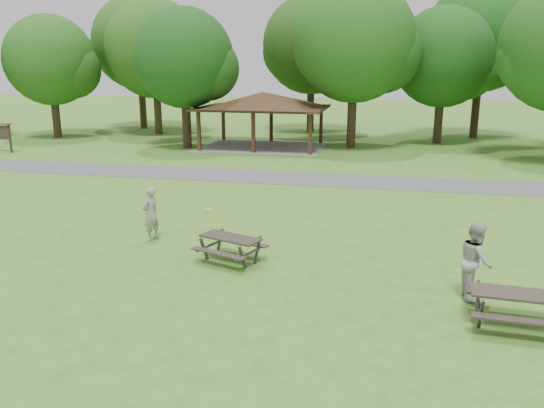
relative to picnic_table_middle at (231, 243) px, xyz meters
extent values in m
plane|color=#407521|center=(-0.17, -2.16, -0.57)|extent=(160.00, 160.00, 0.00)
cube|color=#4E4E51|center=(-0.17, 11.84, -0.56)|extent=(120.00, 3.20, 0.02)
cube|color=#342213|center=(-7.87, 19.14, 0.73)|extent=(0.22, 0.22, 2.60)
cube|color=#3D2616|center=(-7.87, 24.54, 0.73)|extent=(0.22, 0.22, 2.60)
cube|color=#341B13|center=(-4.17, 19.14, 0.73)|extent=(0.22, 0.22, 2.60)
cube|color=#321C12|center=(-4.17, 24.54, 0.73)|extent=(0.22, 0.22, 2.60)
cube|color=#361E13|center=(-0.47, 19.14, 0.73)|extent=(0.22, 0.22, 2.60)
cube|color=#341B13|center=(-0.47, 24.54, 0.73)|extent=(0.22, 0.22, 2.60)
cube|color=#372316|center=(-4.17, 21.84, 2.11)|extent=(8.60, 6.60, 0.16)
pyramid|color=#342315|center=(-4.17, 21.84, 2.69)|extent=(7.01, 7.01, 1.00)
cube|color=gray|center=(-4.17, 21.84, -0.56)|extent=(8.40, 6.40, 0.03)
cube|color=#311E12|center=(-19.57, 15.84, 0.33)|extent=(0.10, 0.10, 1.80)
cube|color=#2A241E|center=(-20.17, 15.84, 0.73)|extent=(1.40, 0.06, 0.90)
cube|color=#371E16|center=(-20.17, 15.84, 1.28)|extent=(1.60, 0.30, 0.06)
cylinder|color=#322016|center=(-21.17, 23.34, 1.09)|extent=(0.60, 0.60, 3.32)
sphere|color=#1C4E16|center=(-21.17, 23.34, 5.30)|extent=(6.80, 6.80, 6.80)
sphere|color=#1C4513|center=(-19.64, 23.64, 4.62)|extent=(4.42, 4.42, 4.42)
sphere|color=#174313|center=(-22.53, 23.14, 4.79)|extent=(4.08, 4.08, 4.08)
cylinder|color=#332416|center=(-14.17, 26.84, 1.35)|extent=(0.60, 0.60, 3.85)
sphere|color=#204D16|center=(-14.17, 26.84, 6.20)|extent=(7.80, 7.80, 7.80)
sphere|color=#1B4B15|center=(-12.42, 27.14, 5.42)|extent=(5.07, 5.07, 5.07)
sphere|color=#134413|center=(-15.73, 26.64, 5.62)|extent=(4.68, 4.68, 4.68)
cylinder|color=black|center=(-9.17, 20.34, 1.18)|extent=(0.60, 0.60, 3.50)
sphere|color=#123F12|center=(-9.17, 20.34, 5.40)|extent=(6.60, 6.60, 6.60)
sphere|color=#154112|center=(-7.69, 20.64, 4.74)|extent=(4.29, 4.29, 4.29)
sphere|color=#1A4914|center=(-10.49, 20.14, 4.91)|extent=(3.96, 3.96, 3.96)
cylinder|color=black|center=(1.83, 22.84, 1.44)|extent=(0.60, 0.60, 4.02)
sphere|color=#194C15|center=(1.83, 22.84, 6.45)|extent=(8.00, 8.00, 8.00)
sphere|color=#164012|center=(3.63, 23.14, 5.65)|extent=(5.20, 5.20, 5.20)
sphere|color=#1A4914|center=(0.23, 22.64, 5.85)|extent=(4.80, 4.80, 4.80)
cylinder|color=black|center=(7.83, 26.34, 1.14)|extent=(0.60, 0.60, 3.43)
sphere|color=#134112|center=(7.83, 26.34, 5.48)|extent=(7.00, 7.00, 7.00)
sphere|color=#1D4C15|center=(9.40, 26.64, 4.78)|extent=(4.55, 4.55, 4.55)
sphere|color=#164112|center=(6.43, 26.14, 4.96)|extent=(4.20, 4.20, 4.20)
sphere|color=#194D16|center=(12.35, 19.64, 5.43)|extent=(4.44, 4.44, 4.44)
cylinder|color=#312315|center=(-17.17, 30.34, 1.62)|extent=(0.60, 0.60, 4.38)
sphere|color=#1F4914|center=(-17.17, 30.34, 6.80)|extent=(8.00, 8.00, 8.00)
sphere|color=#184C15|center=(-15.37, 30.64, 6.00)|extent=(5.20, 5.20, 5.20)
sphere|color=#224F16|center=(-18.77, 30.14, 6.20)|extent=(4.80, 4.80, 4.80)
cylinder|color=black|center=(-2.17, 30.84, 1.49)|extent=(0.60, 0.60, 4.13)
sphere|color=#1B4112|center=(-2.17, 30.84, 6.56)|extent=(8.00, 8.00, 8.00)
sphere|color=#214F16|center=(-0.37, 31.14, 5.76)|extent=(5.20, 5.20, 5.20)
sphere|color=#164F16|center=(-3.77, 30.64, 5.96)|extent=(4.80, 4.80, 4.80)
cylinder|color=black|center=(10.83, 29.84, 1.70)|extent=(0.60, 0.60, 4.55)
sphere|color=#144814|center=(10.83, 29.84, 7.13)|extent=(8.40, 8.40, 8.40)
sphere|color=#184513|center=(12.72, 30.14, 6.29)|extent=(5.46, 5.46, 5.46)
sphere|color=#174012|center=(9.15, 29.64, 6.50)|extent=(5.04, 5.04, 5.04)
cube|color=#2C241F|center=(0.00, 0.00, 0.15)|extent=(1.92, 1.26, 0.05)
cube|color=#302723|center=(-0.20, -0.55, -0.14)|extent=(1.76, 0.84, 0.04)
cube|color=#322B24|center=(0.20, 0.55, -0.14)|extent=(1.76, 0.84, 0.04)
cube|color=#414144|center=(-0.77, -0.12, -0.21)|extent=(0.18, 0.37, 0.77)
cube|color=#3D3D3F|center=(-0.52, 0.58, -0.21)|extent=(0.18, 0.37, 0.77)
cube|color=#444447|center=(-0.65, 0.23, -0.18)|extent=(0.54, 1.38, 0.05)
cube|color=#3A3A3D|center=(0.52, -0.58, -0.21)|extent=(0.18, 0.37, 0.77)
cube|color=#38383A|center=(0.77, 0.12, -0.21)|extent=(0.18, 0.37, 0.77)
cube|color=#464649|center=(0.65, -0.23, -0.18)|extent=(0.54, 1.38, 0.05)
cube|color=#2E2721|center=(7.19, -2.52, 0.21)|extent=(1.96, 0.88, 0.05)
cube|color=#2D2420|center=(7.15, -3.15, -0.11)|extent=(1.93, 0.39, 0.04)
cube|color=#2B241F|center=(7.23, -1.89, -0.11)|extent=(1.93, 0.39, 0.04)
cube|color=#39383B|center=(6.43, -2.88, -0.18)|extent=(0.09, 0.40, 0.83)
cube|color=#464649|center=(6.48, -2.08, -0.18)|extent=(0.09, 0.40, 0.83)
cube|color=#3F3F41|center=(6.46, -2.48, -0.15)|extent=(0.16, 1.56, 0.05)
cylinder|color=gold|center=(-0.86, 0.78, 0.74)|extent=(0.31, 0.31, 0.02)
imported|color=#969698|center=(-3.09, 1.34, 0.32)|extent=(0.60, 0.75, 1.77)
imported|color=#A8A9AB|center=(6.52, -1.10, 0.39)|extent=(0.79, 0.98, 1.92)
camera|label=1|loc=(4.26, -13.94, 4.99)|focal=35.00mm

